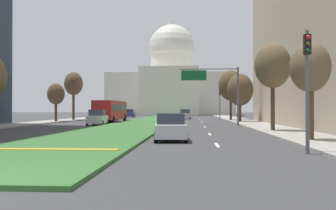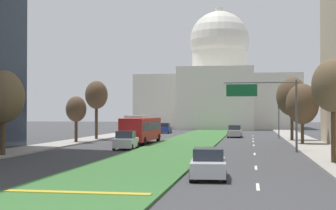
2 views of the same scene
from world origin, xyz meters
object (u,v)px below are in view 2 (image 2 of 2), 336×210
object	(u,v)px
street_tree_right_far	(302,104)
city_bus	(141,128)
street_tree_left_far	(76,110)
street_tree_left_distant	(96,95)
sedan_lead_stopped	(208,164)
street_tree_right_mid	(333,86)
sedan_very_far	(165,128)
street_tree_left_mid	(3,97)
sedan_distant	(129,135)
traffic_light_far_right	(279,115)
sedan_far_horizon	(235,132)
overhead_guide_sign	(268,100)
street_tree_right_distant	(292,97)
sedan_midblock	(126,141)
box_truck_delivery	(138,127)
capitol_building	(219,89)

from	to	relation	value
street_tree_right_far	city_bus	xyz separation A→B (m)	(-17.92, -1.39, -2.74)
street_tree_left_far	city_bus	bearing A→B (deg)	-5.36
street_tree_left_distant	sedan_lead_stopped	distance (m)	40.55
street_tree_right_mid	sedan_very_far	size ratio (longest dim) A/B	1.64
street_tree_left_mid	sedan_lead_stopped	distance (m)	20.85
street_tree_right_mid	sedan_distant	bearing A→B (deg)	130.07
traffic_light_far_right	street_tree_left_mid	world-z (taller)	street_tree_left_mid
street_tree_right_mid	street_tree_left_far	size ratio (longest dim) A/B	1.32
street_tree_left_far	street_tree_right_far	bearing A→B (deg)	1.39
sedan_far_horizon	overhead_guide_sign	bearing A→B (deg)	-81.84
sedan_lead_stopped	sedan_very_far	xyz separation A→B (m)	(-12.58, 59.05, 0.06)
traffic_light_far_right	street_tree_right_distant	size ratio (longest dim) A/B	0.65
street_tree_left_mid	sedan_far_horizon	world-z (taller)	street_tree_left_mid
sedan_far_horizon	street_tree_left_distant	bearing A→B (deg)	-151.31
city_bus	overhead_guide_sign	bearing A→B (deg)	-34.51
street_tree_left_distant	sedan_far_horizon	size ratio (longest dim) A/B	1.65
city_bus	street_tree_right_mid	bearing A→B (deg)	-48.31
traffic_light_far_right	sedan_far_horizon	size ratio (longest dim) A/B	1.10
sedan_far_horizon	street_tree_right_distant	bearing A→B (deg)	-49.48
sedan_distant	sedan_far_horizon	world-z (taller)	sedan_distant
city_bus	street_tree_right_distant	bearing A→B (deg)	26.31
street_tree_right_distant	sedan_distant	world-z (taller)	street_tree_right_distant
sedan_midblock	city_bus	size ratio (longest dim) A/B	0.39
street_tree_right_far	box_truck_delivery	world-z (taller)	street_tree_right_far
street_tree_right_far	city_bus	world-z (taller)	street_tree_right_far
street_tree_right_far	sedan_midblock	world-z (taller)	street_tree_right_far
sedan_very_far	capitol_building	bearing A→B (deg)	76.50
capitol_building	street_tree_left_mid	world-z (taller)	capitol_building
overhead_guide_sign	street_tree_right_distant	distance (m)	18.46
street_tree_right_far	sedan_midblock	xyz separation A→B (m)	(-17.60, -9.81, -3.68)
sedan_very_far	street_tree_right_mid	bearing A→B (deg)	-67.98
street_tree_left_mid	street_tree_right_far	size ratio (longest dim) A/B	1.03
street_tree_left_mid	sedan_very_far	bearing A→B (deg)	84.22
street_tree_right_mid	sedan_far_horizon	xyz separation A→B (m)	(-7.86, 37.27, -4.53)
sedan_midblock	city_bus	xyz separation A→B (m)	(-0.32, 8.42, 0.93)
overhead_guide_sign	street_tree_right_mid	distance (m)	11.30
street_tree_right_mid	sedan_far_horizon	distance (m)	38.36
street_tree_left_distant	street_tree_left_mid	bearing A→B (deg)	-89.46
overhead_guide_sign	box_truck_delivery	bearing A→B (deg)	130.14
street_tree_right_far	box_truck_delivery	distance (m)	22.52
street_tree_right_mid	street_tree_left_far	bearing A→B (deg)	141.24
street_tree_left_far	city_bus	xyz separation A→B (m)	(8.06, -0.76, -2.16)
street_tree_right_mid	sedan_very_far	xyz separation A→B (m)	(-20.43, 50.51, -4.53)
street_tree_left_mid	street_tree_right_far	bearing A→B (deg)	37.31
street_tree_right_mid	box_truck_delivery	xyz separation A→B (m)	(-20.52, 30.10, -3.69)
street_tree_left_mid	sedan_distant	xyz separation A→B (m)	(5.07, 22.01, -3.97)
capitol_building	sedan_far_horizon	size ratio (longest dim) A/B	7.70
traffic_light_far_right	street_tree_right_far	world-z (taller)	street_tree_right_far
sedan_distant	sedan_far_horizon	bearing A→B (deg)	46.76
sedan_distant	street_tree_right_far	bearing A→B (deg)	-7.42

